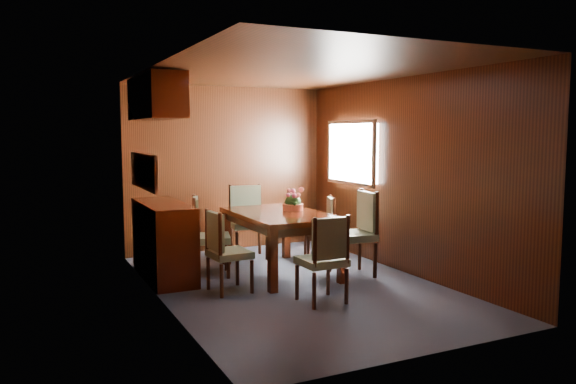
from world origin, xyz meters
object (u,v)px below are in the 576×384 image
sideboard (164,240)px  chair_right_near (358,228)px  chair_left_near (224,247)px  chair_head (325,255)px  flower_centerpiece (293,200)px  dining_table (280,221)px

sideboard → chair_right_near: (2.17, -0.89, 0.12)m
chair_left_near → chair_head: size_ratio=0.99×
sideboard → chair_head: 2.13m
flower_centerpiece → dining_table: bearing=-153.5°
sideboard → flower_centerpiece: size_ratio=4.93×
chair_head → sideboard: bearing=123.5°
chair_right_near → sideboard: bearing=75.4°
dining_table → chair_left_near: (-0.91, -0.50, -0.15)m
sideboard → dining_table: 1.42m
dining_table → chair_head: size_ratio=1.77×
chair_head → flower_centerpiece: flower_centerpiece is taller
sideboard → dining_table: size_ratio=0.87×
chair_right_near → flower_centerpiece: size_ratio=3.64×
chair_head → flower_centerpiece: size_ratio=3.21×
chair_left_near → chair_right_near: 1.73m
dining_table → chair_left_near: 1.05m
flower_centerpiece → chair_left_near: bearing=-151.5°
chair_head → flower_centerpiece: (0.35, 1.45, 0.38)m
sideboard → flower_centerpiece: (1.57, -0.29, 0.44)m
sideboard → flower_centerpiece: flower_centerpiece is taller
chair_left_near → chair_head: chair_head is taller
chair_right_near → chair_head: size_ratio=1.13×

